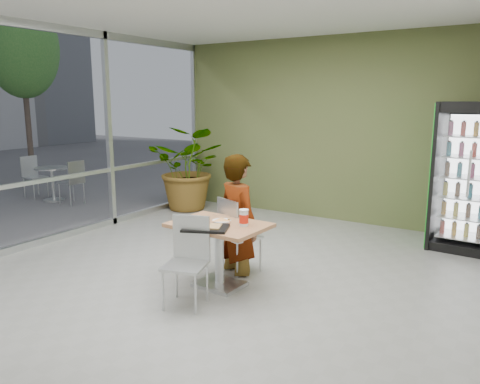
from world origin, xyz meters
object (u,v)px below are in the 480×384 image
object	(u,v)px
potted_plant	(190,168)
seated_woman	(239,226)
chair_far	(234,229)
cafeteria_tray	(206,228)
chair_near	(188,253)
beverage_fridge	(472,178)
soda_cup	(244,218)
dining_table	(219,241)

from	to	relation	value
potted_plant	seated_woman	bearing A→B (deg)	-41.99
chair_far	seated_woman	size ratio (longest dim) A/B	0.53
chair_far	cafeteria_tray	size ratio (longest dim) A/B	1.96
chair_near	beverage_fridge	distance (m)	4.22
seated_woman	cafeteria_tray	xyz separation A→B (m)	(0.09, -0.80, 0.17)
chair_far	cafeteria_tray	distance (m)	0.80
soda_cup	potted_plant	size ratio (longest dim) A/B	0.11
dining_table	chair_near	distance (m)	0.53
seated_woman	potted_plant	size ratio (longest dim) A/B	1.09
soda_cup	beverage_fridge	distance (m)	3.53
chair_far	chair_near	xyz separation A→B (m)	(0.08, -1.01, -0.00)
dining_table	chair_far	world-z (taller)	chair_far
dining_table	cafeteria_tray	world-z (taller)	cafeteria_tray
cafeteria_tray	dining_table	bearing A→B (deg)	93.67
seated_woman	beverage_fridge	size ratio (longest dim) A/B	0.85
seated_woman	beverage_fridge	distance (m)	3.42
dining_table	seated_woman	distance (m)	0.53
chair_near	seated_woman	world-z (taller)	seated_woman
chair_far	seated_woman	distance (m)	0.07
dining_table	beverage_fridge	world-z (taller)	beverage_fridge
soda_cup	cafeteria_tray	xyz separation A→B (m)	(-0.27, -0.34, -0.08)
beverage_fridge	potted_plant	xyz separation A→B (m)	(-4.91, -0.13, -0.23)
chair_near	soda_cup	size ratio (longest dim) A/B	4.99
seated_woman	cafeteria_tray	world-z (taller)	seated_woman
soda_cup	cafeteria_tray	world-z (taller)	soda_cup
cafeteria_tray	potted_plant	bearing A→B (deg)	130.64
chair_near	beverage_fridge	size ratio (longest dim) A/B	0.44
chair_far	seated_woman	world-z (taller)	seated_woman
chair_far	potted_plant	xyz separation A→B (m)	(-2.58, 2.40, 0.27)
dining_table	seated_woman	bearing A→B (deg)	97.73
soda_cup	cafeteria_tray	size ratio (longest dim) A/B	0.39
cafeteria_tray	beverage_fridge	world-z (taller)	beverage_fridge
beverage_fridge	potted_plant	bearing A→B (deg)	-175.29
chair_far	beverage_fridge	distance (m)	3.48
dining_table	soda_cup	size ratio (longest dim) A/B	5.87
cafeteria_tray	potted_plant	distance (m)	4.16
chair_near	beverage_fridge	bearing A→B (deg)	40.53
chair_near	cafeteria_tray	bearing A→B (deg)	63.52
chair_near	seated_woman	distance (m)	1.05
dining_table	soda_cup	world-z (taller)	soda_cup
chair_near	soda_cup	xyz separation A→B (m)	(0.32, 0.59, 0.30)
dining_table	seated_woman	xyz separation A→B (m)	(-0.07, 0.52, 0.05)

